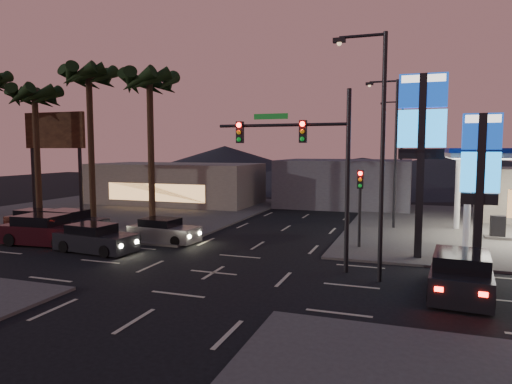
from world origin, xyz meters
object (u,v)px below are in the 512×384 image
at_px(car_lane_a_mid, 45,231).
at_px(car_lane_b_front, 164,231).
at_px(car_lane_a_front, 95,239).
at_px(car_lane_b_mid, 70,223).
at_px(car_lane_b_rear, 37,220).
at_px(pylon_sign_tall, 422,129).
at_px(pylon_sign_short, 480,166).
at_px(traffic_signal_mast, 308,154).
at_px(suv_station, 461,274).

xyz_separation_m(car_lane_a_mid, car_lane_b_front, (6.02, 2.84, -0.14)).
bearing_deg(car_lane_a_front, car_lane_b_mid, 143.30).
bearing_deg(car_lane_a_mid, car_lane_b_rear, 139.09).
distance_m(pylon_sign_tall, car_lane_b_front, 15.20).
xyz_separation_m(car_lane_a_mid, car_lane_b_rear, (-4.13, 3.58, -0.15)).
height_order(pylon_sign_short, car_lane_b_front, pylon_sign_short).
bearing_deg(traffic_signal_mast, car_lane_a_mid, 178.67).
bearing_deg(pylon_sign_short, car_lane_b_front, 177.62).
bearing_deg(car_lane_b_front, car_lane_b_mid, 178.87).
bearing_deg(car_lane_a_mid, pylon_sign_tall, 8.93).
bearing_deg(traffic_signal_mast, car_lane_b_front, 161.05).
bearing_deg(pylon_sign_short, traffic_signal_mast, -160.87).
distance_m(pylon_sign_short, car_lane_a_mid, 23.01).
relative_size(car_lane_a_front, car_lane_b_front, 1.07).
distance_m(car_lane_b_mid, car_lane_b_rear, 3.31).
bearing_deg(pylon_sign_tall, suv_station, -73.87).
xyz_separation_m(car_lane_b_front, car_lane_b_mid, (-6.89, 0.14, 0.08)).
height_order(pylon_sign_tall, car_lane_b_rear, pylon_sign_tall).
xyz_separation_m(pylon_sign_short, car_lane_b_front, (-16.56, 0.69, -4.02)).
height_order(pylon_sign_tall, car_lane_b_mid, pylon_sign_tall).
bearing_deg(pylon_sign_tall, car_lane_b_front, -178.73).
xyz_separation_m(pylon_sign_short, car_lane_b_mid, (-23.46, 0.82, -3.94)).
relative_size(car_lane_a_front, car_lane_b_mid, 0.96).
height_order(pylon_sign_tall, pylon_sign_short, pylon_sign_tall).
height_order(car_lane_b_front, car_lane_b_mid, car_lane_b_mid).
xyz_separation_m(traffic_signal_mast, car_lane_b_rear, (-19.47, 3.94, -4.59)).
bearing_deg(pylon_sign_short, car_lane_b_mid, 177.99).
bearing_deg(car_lane_b_rear, car_lane_a_mid, -40.91).
bearing_deg(car_lane_b_front, pylon_sign_short, -2.38).
bearing_deg(pylon_sign_tall, car_lane_b_mid, -179.52).
distance_m(traffic_signal_mast, suv_station, 7.85).
bearing_deg(suv_station, pylon_sign_short, 76.39).
bearing_deg(traffic_signal_mast, pylon_sign_tall, 36.52).
bearing_deg(car_lane_b_rear, pylon_sign_short, -3.05).
height_order(car_lane_b_front, car_lane_b_rear, car_lane_b_front).
xyz_separation_m(pylon_sign_short, car_lane_b_rear, (-26.71, 1.42, -4.02)).
distance_m(car_lane_b_front, car_lane_b_rear, 10.17).
xyz_separation_m(car_lane_b_rear, suv_station, (25.70, -5.58, 0.12)).
xyz_separation_m(car_lane_a_mid, car_lane_b_mid, (-0.87, 2.98, -0.06)).
relative_size(car_lane_a_front, car_lane_b_rear, 1.08).
relative_size(car_lane_b_front, car_lane_b_rear, 1.01).
height_order(car_lane_a_mid, car_lane_b_rear, car_lane_a_mid).
distance_m(car_lane_a_mid, suv_station, 21.67).
bearing_deg(car_lane_a_front, car_lane_b_front, 58.80).
distance_m(car_lane_a_mid, car_lane_b_rear, 5.47).
bearing_deg(pylon_sign_tall, car_lane_a_mid, -171.07).
height_order(car_lane_a_mid, suv_station, car_lane_a_mid).
relative_size(pylon_sign_tall, car_lane_a_mid, 1.71).
bearing_deg(car_lane_b_mid, car_lane_b_rear, 169.57).
distance_m(pylon_sign_tall, traffic_signal_mast, 6.02).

